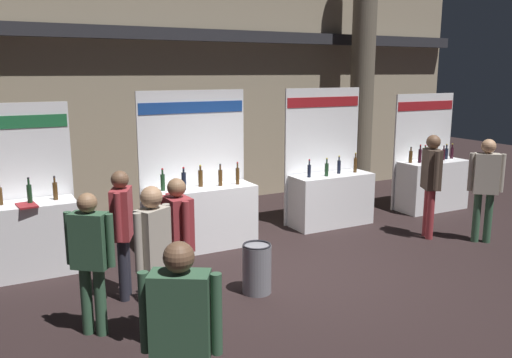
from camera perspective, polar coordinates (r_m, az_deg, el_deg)
The scene contains 14 objects.
ground_plane at distance 7.55m, azimuth 4.94°, elevation -10.41°, with size 28.82×28.82×0.00m, color black.
hall_colonnade at distance 11.16m, azimuth -7.99°, elevation 13.36°, with size 14.41×1.28×6.43m.
exhibitor_booth_0 at distance 8.08m, azimuth -24.31°, elevation -5.29°, with size 1.64×0.73×2.39m.
exhibitor_booth_1 at distance 8.57m, azimuth -5.98°, elevation -3.35°, with size 1.82×0.66×2.52m.
exhibitor_booth_2 at distance 9.90m, azimuth 7.97°, elevation -1.46°, with size 1.62×0.66×2.52m.
exhibitor_booth_3 at distance 11.48m, azimuth 18.37°, elevation -0.11°, with size 1.54×0.66×2.37m.
trash_bin at distance 6.90m, azimuth 0.10°, elevation -9.62°, with size 0.38×0.38×0.66m.
visitor_0 at distance 9.47m, azimuth 23.54°, elevation -0.24°, with size 0.44×0.42×1.74m.
visitor_3 at distance 9.40m, azimuth 18.39°, elevation 0.23°, with size 0.38×0.50×1.78m.
visitor_4 at distance 5.92m, azimuth -17.45°, elevation -7.64°, with size 0.45×0.40×1.58m.
visitor_5 at distance 5.56m, azimuth -10.99°, elevation -7.86°, with size 0.44×0.35×1.69m.
visitor_6 at distance 6.22m, azimuth -8.44°, elevation -5.85°, with size 0.29×0.54×1.63m.
visitor_7 at distance 3.95m, azimuth -8.10°, elevation -16.02°, with size 0.52×0.41×1.67m.
visitor_8 at distance 6.74m, azimuth -14.25°, elevation -4.69°, with size 0.36×0.53×1.64m.
Camera 1 is at (-3.81, -5.87, 2.82)m, focal length 37.04 mm.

